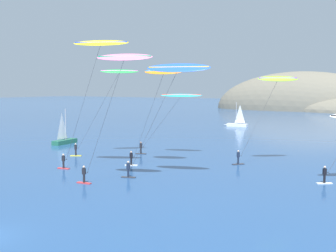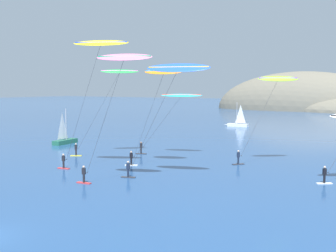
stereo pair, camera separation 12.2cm
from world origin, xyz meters
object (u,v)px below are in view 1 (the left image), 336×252
kitesurfer_yellow (98,51)px  kitesurfer_blue (175,75)px  kitesurfer_cyan (178,100)px  kitesurfer_lime (274,87)px  kitesurfer_pink (121,67)px  kitesurfer_green (115,79)px  kitesurfer_orange (161,79)px  sailboat_far (236,124)px  sailboat_near (66,140)px

kitesurfer_yellow → kitesurfer_blue: size_ratio=1.25×
kitesurfer_cyan → kitesurfer_lime: bearing=2.3°
kitesurfer_blue → kitesurfer_pink: size_ratio=0.94×
kitesurfer_green → kitesurfer_cyan: bearing=31.4°
kitesurfer_blue → kitesurfer_pink: (-3.12, -4.45, 0.64)m
kitesurfer_lime → kitesurfer_cyan: 13.05m
kitesurfer_orange → kitesurfer_green: bearing=159.3°
sailboat_far → kitesurfer_cyan: 44.84m
sailboat_far → kitesurfer_yellow: bearing=-82.6°
kitesurfer_orange → kitesurfer_green: size_ratio=0.98×
kitesurfer_lime → kitesurfer_cyan: bearing=-177.7°
kitesurfer_yellow → kitesurfer_pink: size_ratio=1.17×
kitesurfer_lime → kitesurfer_blue: kitesurfer_blue is taller
kitesurfer_yellow → kitesurfer_pink: (6.72, -4.55, -2.07)m
kitesurfer_orange → kitesurfer_green: kitesurfer_green is taller
kitesurfer_orange → kitesurfer_pink: bearing=-79.1°
sailboat_near → kitesurfer_lime: size_ratio=0.56×
sailboat_far → kitesurfer_pink: kitesurfer_pink is taller
kitesurfer_cyan → sailboat_far: bearing=102.6°
kitesurfer_yellow → kitesurfer_cyan: kitesurfer_yellow is taller
kitesurfer_green → kitesurfer_orange: bearing=-20.7°
kitesurfer_lime → kitesurfer_green: kitesurfer_green is taller
kitesurfer_orange → kitesurfer_pink: size_ratio=0.92×
sailboat_near → kitesurfer_cyan: 22.59m
kitesurfer_green → kitesurfer_lime: bearing=13.7°
sailboat_near → kitesurfer_cyan: size_ratio=0.67×
kitesurfer_lime → kitesurfer_green: bearing=-166.3°
sailboat_near → kitesurfer_green: kitesurfer_green is taller
sailboat_near → kitesurfer_lime: kitesurfer_lime is taller
kitesurfer_pink → kitesurfer_cyan: (-4.41, 17.72, -3.53)m
kitesurfer_pink → kitesurfer_lime: bearing=65.0°
sailboat_near → kitesurfer_orange: kitesurfer_orange is taller
kitesurfer_pink → sailboat_far: bearing=103.0°
kitesurfer_orange → kitesurfer_blue: size_ratio=0.98×
kitesurfer_yellow → kitesurfer_lime: 20.85m
kitesurfer_orange → kitesurfer_pink: 9.92m
kitesurfer_lime → kitesurfer_cyan: size_ratio=1.19×
sailboat_near → kitesurfer_yellow: kitesurfer_yellow is taller
kitesurfer_yellow → kitesurfer_pink: bearing=-34.1°
kitesurfer_lime → kitesurfer_green: 20.68m
kitesurfer_green → kitesurfer_blue: bearing=-31.3°
kitesurfer_lime → kitesurfer_pink: kitesurfer_pink is taller
sailboat_far → kitesurfer_yellow: 58.24m
sailboat_far → kitesurfer_pink: bearing=-77.0°
kitesurfer_orange → kitesurfer_pink: (1.86, -9.71, 0.90)m
kitesurfer_lime → kitesurfer_blue: 14.86m
kitesurfer_green → sailboat_near: bearing=161.4°
sailboat_near → kitesurfer_cyan: kitesurfer_cyan is taller
kitesurfer_yellow → kitesurfer_blue: kitesurfer_yellow is taller
kitesurfer_cyan → kitesurfer_pink: bearing=-76.0°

